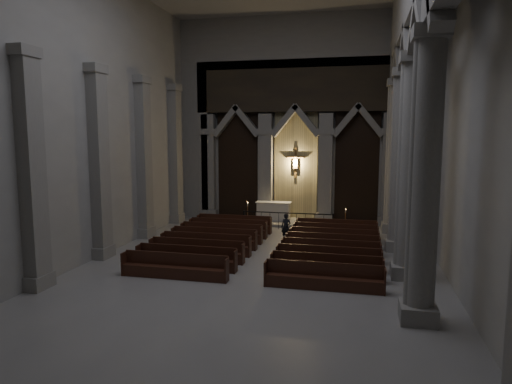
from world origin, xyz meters
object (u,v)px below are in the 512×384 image
at_px(altar_rail, 288,218).
at_px(worshipper, 286,227).
at_px(altar, 274,211).
at_px(candle_stand_left, 248,219).
at_px(pews, 269,248).
at_px(candle_stand_right, 345,225).

height_order(altar_rail, worshipper, worshipper).
relative_size(altar, candle_stand_left, 1.55).
distance_m(altar, pews, 7.37).
relative_size(altar_rail, candle_stand_right, 4.11).
height_order(altar_rail, candle_stand_left, candle_stand_left).
distance_m(altar_rail, candle_stand_left, 2.55).
height_order(altar, worshipper, worshipper).
bearing_deg(altar_rail, pews, -90.00).
bearing_deg(worshipper, altar_rail, 106.73).
bearing_deg(candle_stand_left, altar_rail, -16.49).
distance_m(candle_stand_left, pews, 6.41).
bearing_deg(candle_stand_right, worshipper, -133.67).
bearing_deg(worshipper, candle_stand_right, 55.81).
bearing_deg(altar, candle_stand_right, -20.65).
bearing_deg(altar, worshipper, -71.89).
bearing_deg(pews, candle_stand_right, 61.36).
xyz_separation_m(altar, candle_stand_right, (4.26, -1.60, -0.35)).
relative_size(altar, pews, 0.22).
relative_size(candle_stand_left, pews, 0.14).
distance_m(pews, worshipper, 2.79).
distance_m(altar_rail, worshipper, 2.48).
bearing_deg(altar, candle_stand_left, -133.50).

